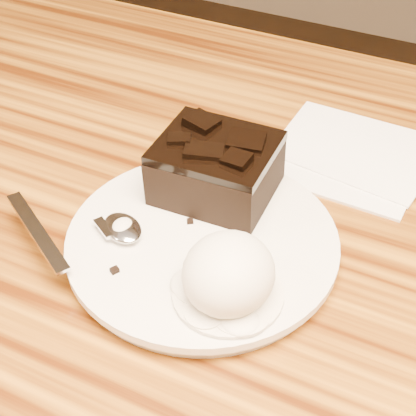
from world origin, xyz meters
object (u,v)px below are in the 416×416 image
at_px(brownie, 216,171).
at_px(plate, 202,246).
at_px(ice_cream_scoop, 228,274).
at_px(spoon, 123,230).
at_px(napkin, 348,154).

bearing_deg(brownie, plate, -74.98).
relative_size(plate, ice_cream_scoop, 3.11).
xyz_separation_m(ice_cream_scoop, spoon, (-0.10, 0.02, -0.02)).
relative_size(ice_cream_scoop, napkin, 0.50).
bearing_deg(brownie, napkin, 56.16).
bearing_deg(spoon, plate, -36.96).
xyz_separation_m(brownie, spoon, (-0.04, -0.08, -0.02)).
bearing_deg(plate, napkin, 69.49).
relative_size(spoon, napkin, 1.13).
distance_m(brownie, ice_cream_scoop, 0.12).
bearing_deg(napkin, spoon, -121.78).
distance_m(ice_cream_scoop, napkin, 0.23).
height_order(plate, spoon, spoon).
bearing_deg(brownie, spoon, -118.45).
height_order(ice_cream_scoop, napkin, ice_cream_scoop).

